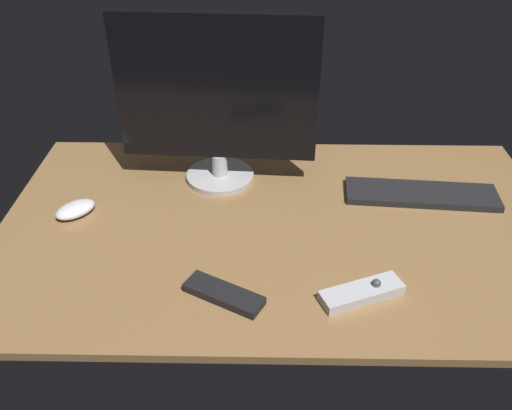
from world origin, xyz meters
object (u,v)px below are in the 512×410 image
media_remote (362,292)px  computer_mouse (75,209)px  tv_remote (224,294)px  keyboard (421,194)px  monitor (217,98)px

media_remote → computer_mouse: bearing=135.4°
computer_mouse → tv_remote: size_ratio=0.60×
keyboard → computer_mouse: computer_mouse is taller
tv_remote → monitor: bearing=123.4°
keyboard → monitor: bearing=175.5°
monitor → keyboard: monitor is taller
monitor → computer_mouse: bearing=-149.4°
monitor → tv_remote: 53.21cm
monitor → keyboard: bearing=-5.7°
monitor → media_remote: bearing=-51.4°
computer_mouse → media_remote: bearing=-67.8°
keyboard → tv_remote: (-50.36, -39.01, 0.03)cm
computer_mouse → media_remote: 74.51cm
keyboard → media_remote: media_remote is taller
tv_remote → keyboard: bearing=66.1°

